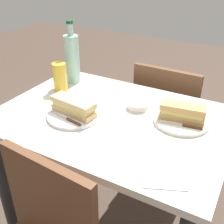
% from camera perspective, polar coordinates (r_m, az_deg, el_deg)
% --- Properties ---
extents(dining_table, '(1.00, 0.71, 0.78)m').
position_cam_1_polar(dining_table, '(1.32, -0.00, -6.27)').
color(dining_table, beige).
rests_on(dining_table, ground).
extents(chair_near, '(0.41, 0.41, 0.86)m').
position_cam_1_polar(chair_near, '(1.79, 11.11, -1.53)').
color(chair_near, brown).
rests_on(chair_near, ground).
extents(plate_near, '(0.23, 0.23, 0.01)m').
position_cam_1_polar(plate_near, '(1.24, -7.59, -0.58)').
color(plate_near, white).
rests_on(plate_near, dining_table).
extents(baguette_sandwich_near, '(0.21, 0.10, 0.07)m').
position_cam_1_polar(baguette_sandwich_near, '(1.22, -7.72, 1.10)').
color(baguette_sandwich_near, '#DBB77A').
rests_on(baguette_sandwich_near, plate_near).
extents(knife_near, '(0.18, 0.05, 0.01)m').
position_cam_1_polar(knife_near, '(1.20, -8.97, -1.34)').
color(knife_near, silver).
rests_on(knife_near, plate_near).
extents(plate_far, '(0.23, 0.23, 0.01)m').
position_cam_1_polar(plate_far, '(1.23, 13.77, -1.69)').
color(plate_far, silver).
rests_on(plate_far, dining_table).
extents(baguette_sandwich_far, '(0.19, 0.10, 0.07)m').
position_cam_1_polar(baguette_sandwich_far, '(1.21, 14.00, -0.01)').
color(baguette_sandwich_far, tan).
rests_on(baguette_sandwich_far, plate_far).
extents(knife_far, '(0.18, 0.04, 0.01)m').
position_cam_1_polar(knife_far, '(1.18, 13.98, -2.61)').
color(knife_far, silver).
rests_on(knife_far, plate_far).
extents(water_bottle, '(0.08, 0.08, 0.33)m').
position_cam_1_polar(water_bottle, '(1.54, -8.00, 10.66)').
color(water_bottle, '#99C6B7').
rests_on(water_bottle, dining_table).
extents(beer_glass, '(0.07, 0.07, 0.15)m').
position_cam_1_polar(beer_glass, '(1.46, -10.39, 6.89)').
color(beer_glass, gold).
rests_on(beer_glass, dining_table).
extents(olive_bowl, '(0.10, 0.10, 0.03)m').
position_cam_1_polar(olive_bowl, '(1.30, 5.23, 1.34)').
color(olive_bowl, silver).
rests_on(olive_bowl, dining_table).
extents(paper_napkin, '(0.18, 0.18, 0.00)m').
position_cam_1_polar(paper_napkin, '(0.95, 10.40, -12.09)').
color(paper_napkin, white).
rests_on(paper_napkin, dining_table).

